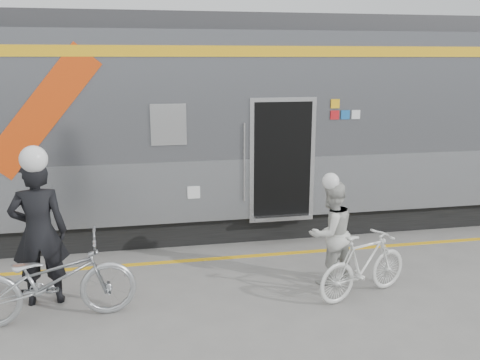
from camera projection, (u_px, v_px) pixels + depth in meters
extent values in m
plane|color=slate|center=(204.00, 324.00, 6.53)|extent=(90.00, 90.00, 0.00)
cube|color=black|center=(158.00, 213.00, 10.40)|extent=(24.00, 2.70, 0.50)
cube|color=#9EA0A5|center=(156.00, 175.00, 10.21)|extent=(24.00, 3.00, 1.10)
cube|color=#5A5C61|center=(153.00, 92.00, 9.83)|extent=(24.00, 3.00, 2.20)
cube|color=#38383A|center=(150.00, 25.00, 9.54)|extent=(24.00, 2.64, 0.30)
cube|color=yellow|center=(154.00, 51.00, 8.21)|extent=(24.00, 0.02, 0.18)
cube|color=#DA400C|center=(42.00, 112.00, 8.09)|extent=(1.96, 0.01, 2.19)
cube|color=black|center=(168.00, 125.00, 8.53)|extent=(0.55, 0.02, 0.65)
cube|color=black|center=(279.00, 159.00, 9.26)|extent=(1.05, 0.45, 2.10)
cube|color=silver|center=(282.00, 161.00, 9.06)|extent=(1.20, 0.02, 2.25)
cylinder|color=silver|center=(244.00, 163.00, 8.91)|extent=(0.04, 0.04, 1.40)
cube|color=silver|center=(282.00, 217.00, 9.26)|extent=(1.05, 0.25, 0.06)
cube|color=yellow|center=(335.00, 104.00, 9.00)|extent=(0.16, 0.01, 0.16)
cube|color=red|center=(335.00, 115.00, 9.05)|extent=(0.16, 0.01, 0.16)
cube|color=#1A61AD|center=(345.00, 115.00, 9.09)|extent=(0.16, 0.01, 0.16)
cube|color=silver|center=(356.00, 115.00, 9.12)|extent=(0.16, 0.01, 0.16)
cube|color=silver|center=(194.00, 192.00, 8.88)|extent=(0.22, 0.01, 0.22)
cube|color=yellow|center=(188.00, 261.00, 8.58)|extent=(24.00, 0.12, 0.01)
imported|color=black|center=(39.00, 233.00, 6.89)|extent=(0.79, 0.56, 2.05)
imported|color=#ABAFB3|center=(51.00, 280.00, 6.51)|extent=(2.21, 0.95, 1.13)
imported|color=silver|center=(331.00, 233.00, 7.60)|extent=(0.92, 0.81, 1.57)
imported|color=silver|center=(364.00, 265.00, 7.20)|extent=(1.64, 0.95, 0.95)
sphere|color=white|center=(30.00, 146.00, 6.61)|extent=(0.35, 0.35, 0.35)
sphere|color=white|center=(333.00, 174.00, 7.39)|extent=(0.25, 0.25, 0.25)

